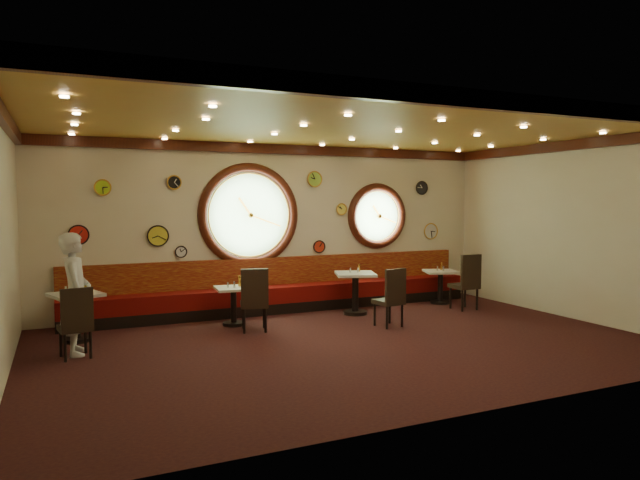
% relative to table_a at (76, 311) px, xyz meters
% --- Properties ---
extents(floor, '(9.00, 6.00, 0.00)m').
position_rel_table_a_xyz_m(floor, '(3.69, -1.83, -0.46)').
color(floor, black).
rests_on(floor, ground).
extents(ceiling, '(9.00, 6.00, 0.02)m').
position_rel_table_a_xyz_m(ceiling, '(3.69, -1.83, 2.74)').
color(ceiling, gold).
rests_on(ceiling, wall_back).
extents(wall_back, '(9.00, 0.02, 3.20)m').
position_rel_table_a_xyz_m(wall_back, '(3.69, 1.17, 1.14)').
color(wall_back, beige).
rests_on(wall_back, floor).
extents(wall_front, '(9.00, 0.02, 3.20)m').
position_rel_table_a_xyz_m(wall_front, '(3.69, -4.83, 1.14)').
color(wall_front, beige).
rests_on(wall_front, floor).
extents(wall_left, '(0.02, 6.00, 3.20)m').
position_rel_table_a_xyz_m(wall_left, '(-0.81, -1.83, 1.14)').
color(wall_left, beige).
rests_on(wall_left, floor).
extents(wall_right, '(0.02, 6.00, 3.20)m').
position_rel_table_a_xyz_m(wall_right, '(8.19, -1.83, 1.14)').
color(wall_right, beige).
rests_on(wall_right, floor).
extents(molding_back, '(9.00, 0.10, 0.18)m').
position_rel_table_a_xyz_m(molding_back, '(3.69, 1.12, 2.65)').
color(molding_back, '#37120A').
rests_on(molding_back, wall_back).
extents(molding_front, '(9.00, 0.10, 0.18)m').
position_rel_table_a_xyz_m(molding_front, '(3.69, -4.78, 2.65)').
color(molding_front, '#37120A').
rests_on(molding_front, wall_back).
extents(molding_left, '(0.10, 6.00, 0.18)m').
position_rel_table_a_xyz_m(molding_left, '(-0.76, -1.83, 2.65)').
color(molding_left, '#37120A').
rests_on(molding_left, wall_back).
extents(molding_right, '(0.10, 6.00, 0.18)m').
position_rel_table_a_xyz_m(molding_right, '(8.14, -1.83, 2.65)').
color(molding_right, '#37120A').
rests_on(molding_right, wall_back).
extents(banquette_base, '(8.00, 0.55, 0.20)m').
position_rel_table_a_xyz_m(banquette_base, '(3.69, 0.89, -0.36)').
color(banquette_base, black).
rests_on(banquette_base, floor).
extents(banquette_seat, '(8.00, 0.55, 0.30)m').
position_rel_table_a_xyz_m(banquette_seat, '(3.69, 0.89, -0.11)').
color(banquette_seat, '#590807').
rests_on(banquette_seat, banquette_base).
extents(banquette_back, '(8.00, 0.10, 0.55)m').
position_rel_table_a_xyz_m(banquette_back, '(3.69, 1.11, 0.29)').
color(banquette_back, '#66080C').
rests_on(banquette_back, wall_back).
extents(porthole_left_glass, '(1.66, 0.02, 1.66)m').
position_rel_table_a_xyz_m(porthole_left_glass, '(3.09, 1.17, 1.39)').
color(porthole_left_glass, '#7EB66D').
rests_on(porthole_left_glass, wall_back).
extents(porthole_left_frame, '(1.98, 0.18, 1.98)m').
position_rel_table_a_xyz_m(porthole_left_frame, '(3.09, 1.15, 1.39)').
color(porthole_left_frame, '#37120A').
rests_on(porthole_left_frame, wall_back).
extents(porthole_left_ring, '(1.61, 0.03, 1.61)m').
position_rel_table_a_xyz_m(porthole_left_ring, '(3.09, 1.12, 1.39)').
color(porthole_left_ring, gold).
rests_on(porthole_left_ring, wall_back).
extents(porthole_right_glass, '(1.10, 0.02, 1.10)m').
position_rel_table_a_xyz_m(porthole_right_glass, '(5.89, 1.17, 1.34)').
color(porthole_right_glass, '#7EB66D').
rests_on(porthole_right_glass, wall_back).
extents(porthole_right_frame, '(1.38, 0.18, 1.38)m').
position_rel_table_a_xyz_m(porthole_right_frame, '(5.89, 1.15, 1.34)').
color(porthole_right_frame, '#37120A').
rests_on(porthole_right_frame, wall_back).
extents(porthole_right_ring, '(1.09, 0.03, 1.09)m').
position_rel_table_a_xyz_m(porthole_right_ring, '(5.89, 1.12, 1.34)').
color(porthole_right_ring, gold).
rests_on(porthole_right_ring, wall_back).
extents(wall_clock_0, '(0.30, 0.03, 0.30)m').
position_rel_table_a_xyz_m(wall_clock_0, '(4.44, 1.13, 2.09)').
color(wall_clock_0, '#97CC3F').
rests_on(wall_clock_0, wall_back).
extents(wall_clock_1, '(0.34, 0.03, 0.34)m').
position_rel_table_a_xyz_m(wall_clock_1, '(7.24, 1.13, 0.99)').
color(wall_clock_1, silver).
rests_on(wall_clock_1, wall_back).
extents(wall_clock_2, '(0.32, 0.03, 0.32)m').
position_rel_table_a_xyz_m(wall_clock_2, '(0.09, 1.13, 1.09)').
color(wall_clock_2, red).
rests_on(wall_clock_2, wall_back).
extents(wall_clock_3, '(0.24, 0.03, 0.24)m').
position_rel_table_a_xyz_m(wall_clock_3, '(4.54, 1.13, 0.74)').
color(wall_clock_3, red).
rests_on(wall_clock_3, wall_back).
extents(wall_clock_4, '(0.24, 0.03, 0.24)m').
position_rel_table_a_xyz_m(wall_clock_4, '(1.69, 1.13, 1.99)').
color(wall_clock_4, black).
rests_on(wall_clock_4, wall_back).
extents(wall_clock_5, '(0.28, 0.03, 0.28)m').
position_rel_table_a_xyz_m(wall_clock_5, '(6.99, 1.13, 1.94)').
color(wall_clock_5, black).
rests_on(wall_clock_5, wall_back).
extents(wall_clock_6, '(0.22, 0.03, 0.22)m').
position_rel_table_a_xyz_m(wall_clock_6, '(5.04, 1.13, 1.49)').
color(wall_clock_6, '#E2D24B').
rests_on(wall_clock_6, wall_back).
extents(wall_clock_7, '(0.26, 0.03, 0.26)m').
position_rel_table_a_xyz_m(wall_clock_7, '(0.49, 1.13, 1.89)').
color(wall_clock_7, '#A7D52A').
rests_on(wall_clock_7, wall_back).
extents(wall_clock_8, '(0.20, 0.03, 0.20)m').
position_rel_table_a_xyz_m(wall_clock_8, '(1.79, 1.13, 0.74)').
color(wall_clock_8, silver).
rests_on(wall_clock_8, wall_back).
extents(wall_clock_9, '(0.36, 0.03, 0.36)m').
position_rel_table_a_xyz_m(wall_clock_9, '(1.39, 1.13, 1.04)').
color(wall_clock_9, gold).
rests_on(wall_clock_9, wall_back).
extents(table_a, '(0.85, 0.85, 0.74)m').
position_rel_table_a_xyz_m(table_a, '(0.00, 0.00, 0.00)').
color(table_a, black).
rests_on(table_a, floor).
extents(table_b, '(0.65, 0.65, 0.66)m').
position_rel_table_a_xyz_m(table_b, '(2.47, 0.11, -0.05)').
color(table_b, black).
rests_on(table_b, floor).
extents(table_c, '(0.91, 0.91, 0.78)m').
position_rel_table_a_xyz_m(table_c, '(4.81, 0.08, 0.03)').
color(table_c, black).
rests_on(table_c, floor).
extents(table_d, '(0.80, 0.80, 0.69)m').
position_rel_table_a_xyz_m(table_d, '(6.93, 0.33, -0.03)').
color(table_d, black).
rests_on(table_d, floor).
extents(chair_a, '(0.47, 0.47, 0.60)m').
position_rel_table_a_xyz_m(chair_a, '(-0.03, -1.05, 0.09)').
color(chair_a, black).
rests_on(chair_a, floor).
extents(chair_b, '(0.53, 0.53, 0.64)m').
position_rel_table_a_xyz_m(chair_b, '(2.64, -0.53, 0.13)').
color(chair_b, black).
rests_on(chair_b, floor).
extents(chair_c, '(0.47, 0.47, 0.62)m').
position_rel_table_a_xyz_m(chair_c, '(4.85, -1.15, 0.11)').
color(chair_c, black).
rests_on(chair_c, floor).
extents(chair_d, '(0.46, 0.46, 0.67)m').
position_rel_table_a_xyz_m(chair_d, '(6.96, -0.48, 0.16)').
color(chair_d, black).
rests_on(chair_d, floor).
extents(condiment_a_salt, '(0.04, 0.04, 0.10)m').
position_rel_table_a_xyz_m(condiment_a_salt, '(-0.13, 0.04, 0.32)').
color(condiment_a_salt, silver).
rests_on(condiment_a_salt, table_a).
extents(condiment_b_salt, '(0.03, 0.03, 0.09)m').
position_rel_table_a_xyz_m(condiment_b_salt, '(2.37, 0.10, 0.24)').
color(condiment_b_salt, '#BCBBC0').
rests_on(condiment_b_salt, table_b).
extents(condiment_c_salt, '(0.03, 0.03, 0.10)m').
position_rel_table_a_xyz_m(condiment_c_salt, '(4.71, 0.09, 0.37)').
color(condiment_c_salt, silver).
rests_on(condiment_c_salt, table_c).
extents(condiment_d_salt, '(0.03, 0.03, 0.09)m').
position_rel_table_a_xyz_m(condiment_d_salt, '(6.86, 0.34, 0.27)').
color(condiment_d_salt, silver).
rests_on(condiment_d_salt, table_d).
extents(condiment_a_pepper, '(0.04, 0.04, 0.10)m').
position_rel_table_a_xyz_m(condiment_a_pepper, '(0.05, 0.00, 0.32)').
color(condiment_a_pepper, silver).
rests_on(condiment_a_pepper, table_a).
extents(condiment_b_pepper, '(0.04, 0.04, 0.10)m').
position_rel_table_a_xyz_m(condiment_b_pepper, '(2.47, 0.04, 0.24)').
color(condiment_b_pepper, silver).
rests_on(condiment_b_pepper, table_b).
extents(condiment_c_pepper, '(0.03, 0.03, 0.09)m').
position_rel_table_a_xyz_m(condiment_c_pepper, '(4.86, 0.08, 0.36)').
color(condiment_c_pepper, silver).
rests_on(condiment_c_pepper, table_c).
extents(condiment_d_pepper, '(0.04, 0.04, 0.10)m').
position_rel_table_a_xyz_m(condiment_d_pepper, '(6.94, 0.25, 0.27)').
color(condiment_d_pepper, silver).
rests_on(condiment_d_pepper, table_d).
extents(condiment_a_bottle, '(0.05, 0.05, 0.17)m').
position_rel_table_a_xyz_m(condiment_a_bottle, '(0.15, 0.13, 0.36)').
color(condiment_a_bottle, yellow).
rests_on(condiment_a_bottle, table_a).
extents(condiment_b_bottle, '(0.06, 0.06, 0.18)m').
position_rel_table_a_xyz_m(condiment_b_bottle, '(2.60, 0.16, 0.28)').
color(condiment_b_bottle, gold).
rests_on(condiment_b_bottle, table_b).
extents(condiment_c_bottle, '(0.04, 0.04, 0.14)m').
position_rel_table_a_xyz_m(condiment_c_bottle, '(4.95, 0.21, 0.39)').
color(condiment_c_bottle, gold).
rests_on(condiment_c_bottle, table_c).
extents(condiment_d_bottle, '(0.05, 0.05, 0.15)m').
position_rel_table_a_xyz_m(condiment_d_bottle, '(7.02, 0.43, 0.30)').
color(condiment_d_bottle, orange).
rests_on(condiment_d_bottle, table_d).
extents(waiter, '(0.43, 0.63, 1.69)m').
position_rel_table_a_xyz_m(waiter, '(-0.02, -0.78, 0.38)').
color(waiter, silver).
rests_on(waiter, floor).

